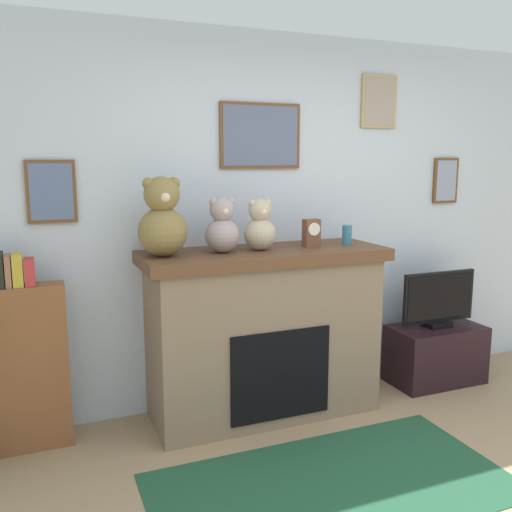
{
  "coord_description": "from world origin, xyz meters",
  "views": [
    {
      "loc": [
        -1.75,
        -1.65,
        1.72
      ],
      "look_at": [
        -0.41,
        1.66,
        1.11
      ],
      "focal_mm": 38.51,
      "sensor_mm": 36.0,
      "label": 1
    }
  ],
  "objects_px": {
    "television": "(439,300)",
    "fireplace": "(264,332)",
    "teddy_bear_grey": "(162,221)",
    "mantel_clock": "(311,233)",
    "candle_jar": "(347,235)",
    "teddy_bear_cream": "(222,228)",
    "tv_stand": "(435,354)",
    "teddy_bear_brown": "(260,227)",
    "bookshelf": "(27,362)"
  },
  "relations": [
    {
      "from": "candle_jar",
      "to": "teddy_bear_cream",
      "type": "relative_size",
      "value": 0.39
    },
    {
      "from": "bookshelf",
      "to": "tv_stand",
      "type": "distance_m",
      "value": 2.97
    },
    {
      "from": "mantel_clock",
      "to": "teddy_bear_cream",
      "type": "height_order",
      "value": "teddy_bear_cream"
    },
    {
      "from": "teddy_bear_grey",
      "to": "teddy_bear_cream",
      "type": "relative_size",
      "value": 1.37
    },
    {
      "from": "television",
      "to": "teddy_bear_grey",
      "type": "relative_size",
      "value": 1.32
    },
    {
      "from": "fireplace",
      "to": "teddy_bear_brown",
      "type": "relative_size",
      "value": 4.82
    },
    {
      "from": "bookshelf",
      "to": "teddy_bear_brown",
      "type": "relative_size",
      "value": 3.58
    },
    {
      "from": "television",
      "to": "teddy_bear_brown",
      "type": "distance_m",
      "value": 1.63
    },
    {
      "from": "tv_stand",
      "to": "candle_jar",
      "type": "xyz_separation_m",
      "value": [
        -0.84,
        -0.0,
        0.99
      ]
    },
    {
      "from": "tv_stand",
      "to": "teddy_bear_grey",
      "type": "distance_m",
      "value": 2.42
    },
    {
      "from": "fireplace",
      "to": "television",
      "type": "distance_m",
      "value": 1.46
    },
    {
      "from": "teddy_bear_grey",
      "to": "teddy_bear_brown",
      "type": "xyz_separation_m",
      "value": [
        0.64,
        0.0,
        -0.07
      ]
    },
    {
      "from": "bookshelf",
      "to": "candle_jar",
      "type": "xyz_separation_m",
      "value": [
        2.12,
        -0.1,
        0.67
      ]
    },
    {
      "from": "television",
      "to": "candle_jar",
      "type": "relative_size",
      "value": 4.67
    },
    {
      "from": "television",
      "to": "candle_jar",
      "type": "distance_m",
      "value": 1.0
    },
    {
      "from": "bookshelf",
      "to": "tv_stand",
      "type": "bearing_deg",
      "value": -1.94
    },
    {
      "from": "candle_jar",
      "to": "mantel_clock",
      "type": "distance_m",
      "value": 0.28
    },
    {
      "from": "fireplace",
      "to": "television",
      "type": "bearing_deg",
      "value": -0.66
    },
    {
      "from": "bookshelf",
      "to": "mantel_clock",
      "type": "bearing_deg",
      "value": -3.23
    },
    {
      "from": "candle_jar",
      "to": "mantel_clock",
      "type": "bearing_deg",
      "value": -179.77
    },
    {
      "from": "candle_jar",
      "to": "teddy_bear_grey",
      "type": "height_order",
      "value": "teddy_bear_grey"
    },
    {
      "from": "bookshelf",
      "to": "teddy_bear_cream",
      "type": "xyz_separation_m",
      "value": [
        1.2,
        -0.1,
        0.76
      ]
    },
    {
      "from": "tv_stand",
      "to": "teddy_bear_grey",
      "type": "xyz_separation_m",
      "value": [
        -2.14,
        -0.0,
        1.14
      ]
    },
    {
      "from": "candle_jar",
      "to": "teddy_bear_grey",
      "type": "distance_m",
      "value": 1.31
    },
    {
      "from": "television",
      "to": "mantel_clock",
      "type": "relative_size",
      "value": 3.4
    },
    {
      "from": "fireplace",
      "to": "teddy_bear_grey",
      "type": "bearing_deg",
      "value": -178.45
    },
    {
      "from": "bookshelf",
      "to": "teddy_bear_cream",
      "type": "height_order",
      "value": "teddy_bear_cream"
    },
    {
      "from": "television",
      "to": "teddy_bear_brown",
      "type": "bearing_deg",
      "value": -179.95
    },
    {
      "from": "fireplace",
      "to": "bookshelf",
      "type": "xyz_separation_m",
      "value": [
        -1.49,
        0.08,
        -0.03
      ]
    },
    {
      "from": "television",
      "to": "teddy_bear_cream",
      "type": "height_order",
      "value": "teddy_bear_cream"
    },
    {
      "from": "bookshelf",
      "to": "teddy_bear_brown",
      "type": "bearing_deg",
      "value": -4.04
    },
    {
      "from": "teddy_bear_grey",
      "to": "teddy_bear_cream",
      "type": "bearing_deg",
      "value": 0.03
    },
    {
      "from": "fireplace",
      "to": "tv_stand",
      "type": "xyz_separation_m",
      "value": [
        1.46,
        -0.02,
        -0.35
      ]
    },
    {
      "from": "television",
      "to": "teddy_bear_cream",
      "type": "distance_m",
      "value": 1.87
    },
    {
      "from": "mantel_clock",
      "to": "teddy_bear_brown",
      "type": "height_order",
      "value": "teddy_bear_brown"
    },
    {
      "from": "mantel_clock",
      "to": "teddy_bear_grey",
      "type": "xyz_separation_m",
      "value": [
        -1.02,
        0.0,
        0.12
      ]
    },
    {
      "from": "bookshelf",
      "to": "mantel_clock",
      "type": "distance_m",
      "value": 1.96
    },
    {
      "from": "fireplace",
      "to": "teddy_bear_grey",
      "type": "distance_m",
      "value": 1.04
    },
    {
      "from": "fireplace",
      "to": "teddy_bear_brown",
      "type": "xyz_separation_m",
      "value": [
        -0.04,
        -0.02,
        0.72
      ]
    },
    {
      "from": "bookshelf",
      "to": "candle_jar",
      "type": "height_order",
      "value": "candle_jar"
    },
    {
      "from": "television",
      "to": "tv_stand",
      "type": "bearing_deg",
      "value": 90.0
    },
    {
      "from": "teddy_bear_cream",
      "to": "mantel_clock",
      "type": "bearing_deg",
      "value": -0.06
    },
    {
      "from": "mantel_clock",
      "to": "television",
      "type": "bearing_deg",
      "value": 0.11
    },
    {
      "from": "fireplace",
      "to": "teddy_bear_grey",
      "type": "relative_size",
      "value": 3.35
    },
    {
      "from": "candle_jar",
      "to": "television",
      "type": "bearing_deg",
      "value": 0.06
    },
    {
      "from": "candle_jar",
      "to": "mantel_clock",
      "type": "xyz_separation_m",
      "value": [
        -0.28,
        -0.0,
        0.03
      ]
    },
    {
      "from": "tv_stand",
      "to": "teddy_bear_brown",
      "type": "bearing_deg",
      "value": -179.89
    },
    {
      "from": "tv_stand",
      "to": "teddy_bear_grey",
      "type": "bearing_deg",
      "value": -179.92
    },
    {
      "from": "television",
      "to": "fireplace",
      "type": "bearing_deg",
      "value": 179.34
    },
    {
      "from": "teddy_bear_cream",
      "to": "teddy_bear_brown",
      "type": "bearing_deg",
      "value": 0.0
    }
  ]
}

